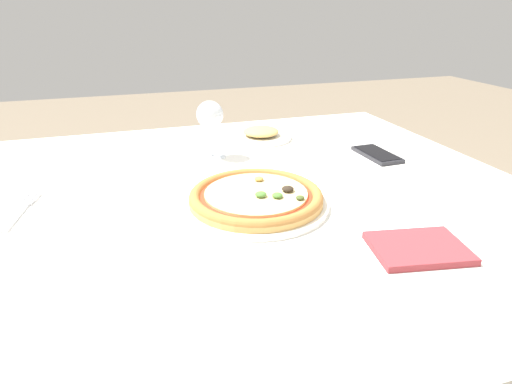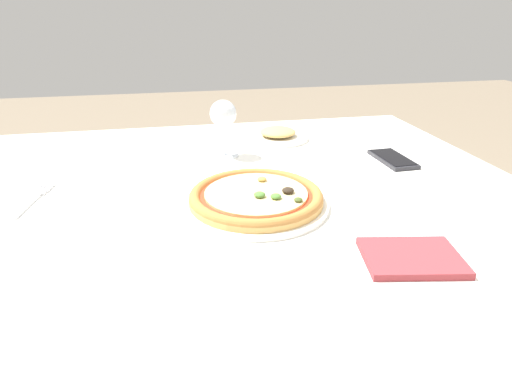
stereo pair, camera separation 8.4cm
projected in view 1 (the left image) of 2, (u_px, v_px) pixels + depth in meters
The scene contains 7 objects.
dining_table at pixel (206, 228), 0.92m from camera, with size 1.43×1.13×0.72m.
pizza_plate at pixel (256, 198), 0.85m from camera, with size 0.29×0.29×0.04m.
fork at pixel (21, 210), 0.83m from camera, with size 0.05×0.17×0.00m.
wine_glass_far_left at pixel (210, 118), 1.08m from camera, with size 0.07×0.07×0.15m.
cell_phone at pixel (377, 154), 1.13m from camera, with size 0.08×0.15×0.01m.
side_plate at pixel (261, 135), 1.27m from camera, with size 0.18×0.18×0.04m.
napkin_folded at pixel (418, 248), 0.70m from camera, with size 0.17×0.13×0.01m.
Camera 1 is at (-0.14, -0.81, 1.10)m, focal length 30.00 mm.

